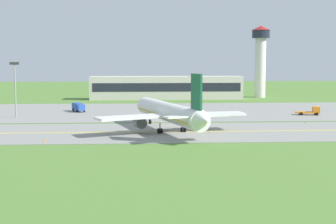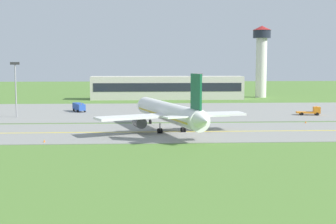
{
  "view_description": "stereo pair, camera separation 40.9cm",
  "coord_description": "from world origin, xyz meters",
  "views": [
    {
      "loc": [
        -9.84,
        -100.46,
        15.09
      ],
      "look_at": [
        -3.75,
        2.87,
        4.0
      ],
      "focal_mm": 51.46,
      "sensor_mm": 36.0,
      "label": 1
    },
    {
      "loc": [
        -9.43,
        -100.48,
        15.09
      ],
      "look_at": [
        -3.75,
        2.87,
        4.0
      ],
      "focal_mm": 51.46,
      "sensor_mm": 36.0,
      "label": 2
    }
  ],
  "objects": [
    {
      "name": "traffic_cone_mid_edge",
      "position": [
        29.95,
        12.25,
        0.3
      ],
      "size": [
        0.44,
        0.44,
        0.6
      ],
      "primitive_type": "cone",
      "color": "orange",
      "rests_on": "ground"
    },
    {
      "name": "apron_light_mast",
      "position": [
        -42.69,
        28.58,
        9.33
      ],
      "size": [
        2.4,
        0.5,
        14.7
      ],
      "color": "gray",
      "rests_on": "ground"
    },
    {
      "name": "service_truck_baggage",
      "position": [
        37.56,
        29.15,
        1.18
      ],
      "size": [
        6.65,
        3.17,
        2.59
      ],
      "color": "orange",
      "rests_on": "ground"
    },
    {
      "name": "taxiway_strip",
      "position": [
        0.0,
        0.0,
        0.05
      ],
      "size": [
        240.0,
        28.0,
        0.1
      ],
      "primitive_type": "cube",
      "color": "gray",
      "rests_on": "ground"
    },
    {
      "name": "taxiway_centreline",
      "position": [
        0.0,
        0.0,
        0.11
      ],
      "size": [
        220.0,
        0.6,
        0.01
      ],
      "primitive_type": "cube",
      "color": "yellow",
      "rests_on": "taxiway_strip"
    },
    {
      "name": "apron_pad",
      "position": [
        10.0,
        42.0,
        0.05
      ],
      "size": [
        140.0,
        52.0,
        0.1
      ],
      "primitive_type": "cube",
      "color": "gray",
      "rests_on": "ground"
    },
    {
      "name": "service_truck_fuel",
      "position": [
        -27.91,
        41.83,
        1.53
      ],
      "size": [
        4.47,
        6.29,
        2.6
      ],
      "color": "#264CA5",
      "rests_on": "ground"
    },
    {
      "name": "ground_plane",
      "position": [
        0.0,
        0.0,
        0.0
      ],
      "size": [
        500.0,
        500.0,
        0.0
      ],
      "primitive_type": "plane",
      "color": "#517A33"
    },
    {
      "name": "airplane_lead",
      "position": [
        -3.61,
        0.4,
        4.13
      ],
      "size": [
        31.9,
        38.91,
        12.7
      ],
      "color": "white",
      "rests_on": "ground"
    },
    {
      "name": "terminal_building",
      "position": [
        0.64,
        87.18,
        4.51
      ],
      "size": [
        59.12,
        9.01,
        10.17
      ],
      "color": "beige",
      "rests_on": "ground"
    },
    {
      "name": "traffic_cone_near_edge",
      "position": [
        -27.43,
        -11.74,
        0.3
      ],
      "size": [
        0.44,
        0.44,
        0.6
      ],
      "primitive_type": "cone",
      "color": "orange",
      "rests_on": "ground"
    },
    {
      "name": "control_tower",
      "position": [
        39.58,
        94.83,
        17.43
      ],
      "size": [
        7.6,
        7.6,
        29.15
      ],
      "color": "silver",
      "rests_on": "ground"
    }
  ]
}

